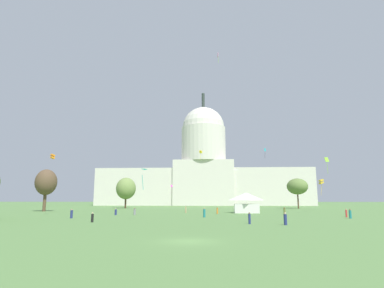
{
  "coord_description": "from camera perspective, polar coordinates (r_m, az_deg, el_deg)",
  "views": [
    {
      "loc": [
        1.86,
        -27.52,
        3.46
      ],
      "look_at": [
        -5.79,
        106.77,
        26.72
      ],
      "focal_mm": 29.9,
      "sensor_mm": 36.0,
      "label": 1
    }
  ],
  "objects": [
    {
      "name": "person_navy_back_center",
      "position": [
        47.02,
        10.21,
        -12.95
      ],
      "size": [
        0.45,
        0.45,
        1.63
      ],
      "rotation": [
        0.0,
        0.0,
        0.44
      ],
      "color": "navy",
      "rests_on": "ground_plane"
    },
    {
      "name": "kite_orange_low",
      "position": [
        75.03,
        -23.6,
        -2.05
      ],
      "size": [
        1.08,
        1.1,
        1.08
      ],
      "rotation": [
        0.0,
        0.0,
        5.64
      ],
      "color": "orange"
    },
    {
      "name": "person_teal_near_tent",
      "position": [
        63.29,
        2.21,
        -12.2
      ],
      "size": [
        0.46,
        0.46,
        1.8
      ],
      "rotation": [
        0.0,
        0.0,
        4.72
      ],
      "color": "#1E757A",
      "rests_on": "ground_plane"
    },
    {
      "name": "tree_west_far",
      "position": [
        102.71,
        -24.59,
        -6.25
      ],
      "size": [
        8.33,
        8.49,
        12.07
      ],
      "color": "brown",
      "rests_on": "ground_plane"
    },
    {
      "name": "person_navy_lawn_far_right",
      "position": [
        46.34,
        16.31,
        -12.77
      ],
      "size": [
        0.45,
        0.45,
        1.67
      ],
      "rotation": [
        0.0,
        0.0,
        3.18
      ],
      "color": "navy",
      "rests_on": "ground_plane"
    },
    {
      "name": "kite_cyan_mid",
      "position": [
        148.05,
        12.89,
        -1.2
      ],
      "size": [
        0.92,
        0.46,
        4.63
      ],
      "rotation": [
        0.0,
        0.0,
        2.47
      ],
      "color": "#33BCDB"
    },
    {
      "name": "tree_east_near",
      "position": [
        127.79,
        18.27,
        -7.21
      ],
      "size": [
        10.39,
        10.56,
        11.22
      ],
      "color": "#4C3823",
      "rests_on": "ground_plane"
    },
    {
      "name": "ground_plane",
      "position": [
        27.8,
        -0.63,
        -16.96
      ],
      "size": [
        800.0,
        800.0,
        0.0
      ],
      "primitive_type": "plane",
      "color": "#567F42"
    },
    {
      "name": "person_red_edge_west",
      "position": [
        70.1,
        25.82,
        -11.07
      ],
      "size": [
        0.4,
        0.4,
        1.61
      ],
      "rotation": [
        0.0,
        0.0,
        1.32
      ],
      "color": "red",
      "rests_on": "ground_plane"
    },
    {
      "name": "kite_magenta_low",
      "position": [
        161.35,
        -3.65,
        -7.6
      ],
      "size": [
        1.16,
        0.63,
        4.05
      ],
      "rotation": [
        0.0,
        0.0,
        5.84
      ],
      "color": "#D1339E"
    },
    {
      "name": "person_grey_mid_right",
      "position": [
        74.08,
        -10.2,
        -11.8
      ],
      "size": [
        0.49,
        0.49,
        1.57
      ],
      "rotation": [
        0.0,
        0.0,
        3.16
      ],
      "color": "gray",
      "rests_on": "ground_plane"
    },
    {
      "name": "kite_turquoise_low",
      "position": [
        54.75,
        -8.97,
        -4.86
      ],
      "size": [
        1.19,
        1.53,
        3.37
      ],
      "rotation": [
        0.0,
        0.0,
        4.24
      ],
      "color": "teal"
    },
    {
      "name": "kite_white_low",
      "position": [
        66.65,
        7.65,
        -5.1
      ],
      "size": [
        1.25,
        0.96,
        3.41
      ],
      "rotation": [
        0.0,
        0.0,
        3.4
      ],
      "color": "white"
    },
    {
      "name": "person_olive_mid_center",
      "position": [
        78.99,
        16.18,
        -11.42
      ],
      "size": [
        0.54,
        0.54,
        1.62
      ],
      "rotation": [
        0.0,
        0.0,
        2.93
      ],
      "color": "olive",
      "rests_on": "ground_plane"
    },
    {
      "name": "person_navy_near_tree_west",
      "position": [
        73.95,
        -13.45,
        -11.74
      ],
      "size": [
        0.54,
        0.54,
        1.45
      ],
      "rotation": [
        0.0,
        0.0,
        0.17
      ],
      "color": "navy",
      "rests_on": "ground_plane"
    },
    {
      "name": "event_tent",
      "position": [
        84.42,
        9.63,
        -10.27
      ],
      "size": [
        6.61,
        6.44,
        5.11
      ],
      "rotation": [
        0.0,
        0.0,
        -0.04
      ],
      "color": "white",
      "rests_on": "ground_plane"
    },
    {
      "name": "kite_pink_high",
      "position": [
        86.67,
        4.64,
        15.46
      ],
      "size": [
        0.26,
        0.98,
        2.76
      ],
      "rotation": [
        0.0,
        0.0,
        0.95
      ],
      "color": "pink"
    },
    {
      "name": "person_navy_near_tree_east",
      "position": [
        63.97,
        -20.69,
        -11.62
      ],
      "size": [
        0.58,
        0.58,
        1.68
      ],
      "rotation": [
        0.0,
        0.0,
        2.75
      ],
      "color": "navy",
      "rests_on": "ground_plane"
    },
    {
      "name": "person_teal_deep_crowd",
      "position": [
        66.1,
        26.39,
        -11.15
      ],
      "size": [
        0.61,
        0.61,
        1.69
      ],
      "rotation": [
        0.0,
        0.0,
        5.41
      ],
      "color": "#1E757A",
      "rests_on": "ground_plane"
    },
    {
      "name": "person_orange_front_center",
      "position": [
        78.42,
        4.53,
        -11.78
      ],
      "size": [
        0.4,
        0.4,
        1.58
      ],
      "rotation": [
        0.0,
        0.0,
        0.12
      ],
      "color": "orange",
      "rests_on": "ground_plane"
    },
    {
      "name": "tree_west_near",
      "position": [
        128.5,
        -11.69,
        -7.78
      ],
      "size": [
        9.75,
        9.96,
        11.79
      ],
      "color": "#42301E",
      "rests_on": "ground_plane"
    },
    {
      "name": "kite_yellow_mid",
      "position": [
        147.06,
        1.56,
        -1.42
      ],
      "size": [
        1.44,
        1.47,
        4.42
      ],
      "rotation": [
        0.0,
        0.0,
        2.58
      ],
      "color": "yellow"
    },
    {
      "name": "kite_lime_low",
      "position": [
        82.63,
        22.91,
        -2.79
      ],
      "size": [
        1.15,
        0.74,
        3.95
      ],
      "rotation": [
        0.0,
        0.0,
        5.95
      ],
      "color": "#8CD133"
    },
    {
      "name": "capitol_building",
      "position": [
        184.22,
        2.09,
        -4.9
      ],
      "size": [
        119.89,
        25.62,
        65.88
      ],
      "color": "beige",
      "rests_on": "ground_plane"
    },
    {
      "name": "person_black_lawn_far_left",
      "position": [
        52.15,
        -17.35,
        -12.44
      ],
      "size": [
        0.53,
        0.53,
        1.48
      ],
      "rotation": [
        0.0,
        0.0,
        2.56
      ],
      "color": "black",
      "rests_on": "ground_plane"
    },
    {
      "name": "kite_gold_low",
      "position": [
        96.43,
        22.06,
        -6.26
      ],
      "size": [
        1.29,
        1.22,
        4.49
      ],
      "rotation": [
        0.0,
        0.0,
        4.95
      ],
      "color": "gold"
    },
    {
      "name": "person_tan_front_left",
      "position": [
        83.03,
        -1.11,
        -11.64
      ],
      "size": [
        0.43,
        0.43,
        1.71
      ],
      "rotation": [
        0.0,
        0.0,
        0.46
      ],
      "color": "tan",
      "rests_on": "ground_plane"
    }
  ]
}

